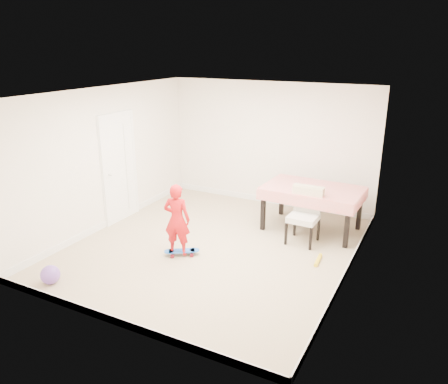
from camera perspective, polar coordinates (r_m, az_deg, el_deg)
The scene contains 17 objects.
ground at distance 7.56m, azimuth -1.38°, elevation -7.16°, with size 5.00×5.00×0.00m, color tan.
ceiling at distance 6.84m, azimuth -1.55°, elevation 12.68°, with size 4.50×5.00×0.04m, color white.
wall_back at distance 9.27m, azimuth 5.96°, elevation 6.17°, with size 4.50×0.04×2.60m, color white.
wall_front at distance 5.18m, azimuth -14.78°, elevation -4.64°, with size 4.50×0.04×2.60m, color white.
wall_left at distance 8.36m, azimuth -15.04°, elevation 4.24°, with size 0.04×5.00×2.60m, color white.
wall_right at distance 6.37m, azimuth 16.42°, elevation -0.35°, with size 0.04×5.00×2.60m, color white.
door at distance 8.64m, azimuth -13.53°, elevation 2.93°, with size 0.10×0.94×2.11m, color white.
baseboard_back at distance 9.62m, azimuth 5.73°, elevation -1.04°, with size 4.50×0.02×0.12m, color white.
baseboard_front at distance 5.77m, azimuth -13.80°, elevation -16.07°, with size 4.50×0.02×0.12m, color white.
baseboard_left at distance 8.74m, azimuth -14.41°, elevation -3.64°, with size 0.02×5.00×0.12m, color white.
baseboard_right at distance 6.86m, azimuth 15.55°, elevation -10.20°, with size 0.02×5.00×0.12m, color white.
dining_table at distance 8.25m, azimuth 11.36°, elevation -2.15°, with size 1.75×1.10×0.83m, color #A80F09, non-canonical shape.
dining_chair at distance 7.64m, azimuth 10.32°, elevation -3.12°, with size 0.54×0.62×0.99m, color silver, non-canonical shape.
skateboard at distance 7.29m, azimuth -5.52°, elevation -7.90°, with size 0.58×0.21×0.09m, color blue, non-canonical shape.
child at distance 7.07m, azimuth -6.16°, elevation -3.86°, with size 0.43×0.29×1.19m, color red.
balloon at distance 6.90m, azimuth -21.74°, elevation -10.00°, with size 0.28×0.28×0.28m, color #754BB4.
foam_toy at distance 7.21m, azimuth 12.19°, elevation -8.68°, with size 0.06×0.06×0.40m, color yellow.
Camera 1 is at (3.28, -5.96, 3.30)m, focal length 35.00 mm.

